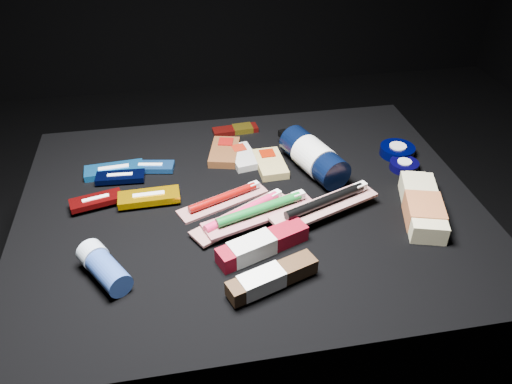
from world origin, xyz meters
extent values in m
plane|color=black|center=(0.00, 0.00, 0.00)|extent=(3.00, 3.00, 0.00)
cube|color=black|center=(0.00, 0.00, 0.20)|extent=(0.98, 0.78, 0.40)
cube|color=blue|center=(-0.29, 0.17, 0.41)|extent=(0.14, 0.06, 0.02)
cube|color=silver|center=(-0.29, 0.17, 0.41)|extent=(0.07, 0.02, 0.02)
cube|color=#205BAF|center=(-0.21, 0.17, 0.41)|extent=(0.11, 0.06, 0.01)
cube|color=silver|center=(-0.21, 0.17, 0.41)|extent=(0.06, 0.02, 0.01)
cube|color=black|center=(-0.28, 0.13, 0.41)|extent=(0.11, 0.05, 0.01)
cube|color=white|center=(-0.28, 0.13, 0.41)|extent=(0.06, 0.01, 0.01)
cube|color=#DF9C02|center=(-0.21, 0.04, 0.42)|extent=(0.13, 0.05, 0.02)
cube|color=silver|center=(-0.21, 0.04, 0.42)|extent=(0.07, 0.01, 0.02)
cube|color=#6A090A|center=(-0.32, 0.04, 0.42)|extent=(0.11, 0.06, 0.01)
cube|color=white|center=(-0.32, 0.04, 0.42)|extent=(0.06, 0.02, 0.01)
cube|color=#562F16|center=(-0.03, 0.20, 0.41)|extent=(0.09, 0.13, 0.02)
cube|color=#6C0B09|center=(-0.02, 0.23, 0.41)|extent=(0.04, 0.04, 0.02)
cube|color=#A3A49E|center=(0.01, 0.17, 0.41)|extent=(0.08, 0.12, 0.02)
cube|color=maroon|center=(0.01, 0.20, 0.41)|extent=(0.04, 0.04, 0.02)
cube|color=#A49253|center=(0.07, 0.13, 0.41)|extent=(0.07, 0.12, 0.02)
cube|color=#781303|center=(0.07, 0.16, 0.41)|extent=(0.04, 0.04, 0.02)
cube|color=maroon|center=(0.01, 0.31, 0.41)|extent=(0.12, 0.05, 0.01)
cube|color=#B39421|center=(0.03, 0.31, 0.41)|extent=(0.05, 0.04, 0.01)
cylinder|color=black|center=(0.17, 0.10, 0.44)|extent=(0.13, 0.20, 0.07)
cylinder|color=silver|center=(0.17, 0.09, 0.44)|extent=(0.10, 0.10, 0.08)
cylinder|color=black|center=(0.13, 0.20, 0.44)|extent=(0.03, 0.03, 0.03)
cube|color=black|center=(0.13, 0.22, 0.43)|extent=(0.03, 0.04, 0.02)
cylinder|color=black|center=(0.39, 0.13, 0.41)|extent=(0.08, 0.08, 0.02)
cylinder|color=#B8B8B4|center=(0.39, 0.13, 0.41)|extent=(0.04, 0.04, 0.03)
cylinder|color=black|center=(0.38, 0.07, 0.41)|extent=(0.07, 0.07, 0.02)
cylinder|color=silver|center=(0.38, 0.07, 0.41)|extent=(0.03, 0.03, 0.02)
cube|color=beige|center=(0.35, -0.10, 0.42)|extent=(0.12, 0.21, 0.04)
cube|color=#A25831|center=(0.34, -0.12, 0.42)|extent=(0.09, 0.11, 0.04)
cube|color=beige|center=(0.37, -0.01, 0.42)|extent=(0.05, 0.03, 0.03)
cylinder|color=navy|center=(-0.28, -0.18, 0.42)|extent=(0.09, 0.10, 0.05)
cylinder|color=#A0B0C0|center=(-0.31, -0.13, 0.43)|extent=(0.06, 0.05, 0.05)
cube|color=#B3ABA8|center=(-0.06, 0.01, 0.40)|extent=(0.21, 0.12, 0.01)
cylinder|color=#750805|center=(-0.06, 0.01, 0.41)|extent=(0.15, 0.08, 0.02)
cube|color=silver|center=(0.02, 0.04, 0.42)|extent=(0.03, 0.02, 0.01)
cube|color=#ABA6A1|center=(-0.03, -0.06, 0.41)|extent=(0.23, 0.16, 0.01)
cylinder|color=#CE1C4E|center=(-0.03, -0.06, 0.42)|extent=(0.17, 0.10, 0.02)
cube|color=white|center=(0.05, -0.01, 0.42)|extent=(0.03, 0.03, 0.01)
cube|color=#A7A09C|center=(0.01, -0.06, 0.42)|extent=(0.24, 0.13, 0.01)
cylinder|color=#106322|center=(0.01, -0.06, 0.43)|extent=(0.19, 0.08, 0.02)
cube|color=silver|center=(0.10, -0.03, 0.43)|extent=(0.03, 0.02, 0.01)
cube|color=beige|center=(0.14, -0.07, 0.42)|extent=(0.25, 0.14, 0.01)
cylinder|color=black|center=(0.14, -0.07, 0.44)|extent=(0.19, 0.09, 0.02)
cube|color=white|center=(0.23, -0.04, 0.44)|extent=(0.03, 0.02, 0.01)
cube|color=maroon|center=(0.00, -0.15, 0.42)|extent=(0.19, 0.10, 0.03)
cube|color=silver|center=(-0.02, -0.16, 0.42)|extent=(0.10, 0.07, 0.04)
cube|color=#392413|center=(0.00, -0.24, 0.42)|extent=(0.17, 0.09, 0.03)
cube|color=white|center=(-0.02, -0.25, 0.42)|extent=(0.09, 0.06, 0.03)
camera|label=1|loc=(-0.14, -0.84, 1.05)|focal=35.00mm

